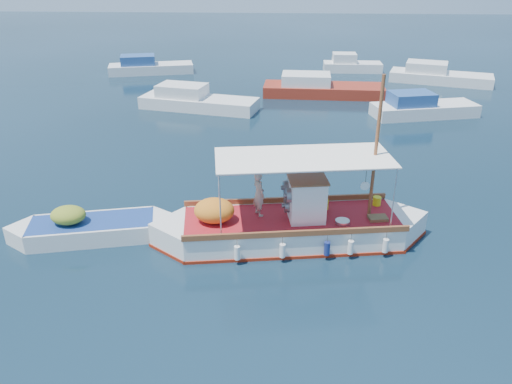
{
  "coord_description": "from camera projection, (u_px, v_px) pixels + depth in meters",
  "views": [
    {
      "loc": [
        -0.16,
        -15.95,
        9.47
      ],
      "look_at": [
        -1.08,
        0.0,
        1.88
      ],
      "focal_mm": 35.0,
      "sensor_mm": 36.0,
      "label": 1
    }
  ],
  "objects": [
    {
      "name": "dinghy",
      "position": [
        91.0,
        230.0,
        18.4
      ],
      "size": [
        6.01,
        2.68,
        1.5
      ],
      "rotation": [
        0.0,
        0.0,
        0.22
      ],
      "color": "white",
      "rests_on": "ground"
    },
    {
      "name": "bg_boat_far_n",
      "position": [
        351.0,
        66.0,
        44.82
      ],
      "size": [
        5.12,
        2.01,
        1.8
      ],
      "rotation": [
        0.0,
        0.0,
        -0.0
      ],
      "color": "silver",
      "rests_on": "ground"
    },
    {
      "name": "bg_boat_n",
      "position": [
        320.0,
        89.0,
        37.07
      ],
      "size": [
        8.94,
        3.15,
        1.8
      ],
      "rotation": [
        0.0,
        0.0,
        -0.04
      ],
      "color": "maroon",
      "rests_on": "ground"
    },
    {
      "name": "ground",
      "position": [
        285.0,
        239.0,
        18.43
      ],
      "size": [
        160.0,
        160.0,
        0.0
      ],
      "primitive_type": "plane",
      "color": "black",
      "rests_on": "ground"
    },
    {
      "name": "bg_boat_e",
      "position": [
        437.0,
        76.0,
        40.9
      ],
      "size": [
        8.37,
        4.85,
        1.8
      ],
      "rotation": [
        0.0,
        0.0,
        -0.3
      ],
      "color": "silver",
      "rests_on": "ground"
    },
    {
      "name": "fishing_caique",
      "position": [
        289.0,
        227.0,
        18.12
      ],
      "size": [
        10.1,
        3.79,
        6.23
      ],
      "rotation": [
        0.0,
        0.0,
        0.15
      ],
      "color": "white",
      "rests_on": "ground"
    },
    {
      "name": "bg_boat_nw",
      "position": [
        195.0,
        102.0,
        33.86
      ],
      "size": [
        8.27,
        4.12,
        1.8
      ],
      "rotation": [
        0.0,
        0.0,
        -0.23
      ],
      "color": "silver",
      "rests_on": "ground"
    },
    {
      "name": "bg_boat_ne",
      "position": [
        421.0,
        109.0,
        32.28
      ],
      "size": [
        7.05,
        3.7,
        1.8
      ],
      "rotation": [
        0.0,
        0.0,
        0.23
      ],
      "color": "silver",
      "rests_on": "ground"
    },
    {
      "name": "bg_boat_far_w",
      "position": [
        149.0,
        68.0,
        44.12
      ],
      "size": [
        7.61,
        4.01,
        1.8
      ],
      "rotation": [
        0.0,
        0.0,
        0.25
      ],
      "color": "silver",
      "rests_on": "ground"
    }
  ]
}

